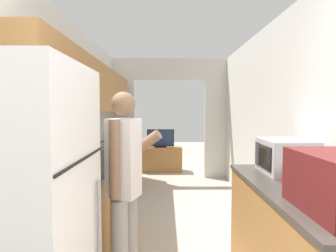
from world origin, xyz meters
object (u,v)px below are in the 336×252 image
object	(u,v)px
tv_cabinet	(161,159)
refrigerator	(14,232)
microwave	(286,156)
television	(161,138)
range_oven	(113,175)
book_stack	(305,181)
person	(124,190)

from	to	relation	value
tv_cabinet	refrigerator	bearing A→B (deg)	-96.70
microwave	television	bearing A→B (deg)	105.23
range_oven	tv_cabinet	bearing A→B (deg)	74.52
range_oven	microwave	world-z (taller)	microwave
tv_cabinet	book_stack	bearing A→B (deg)	-76.84
microwave	television	world-z (taller)	microwave
refrigerator	microwave	size ratio (longest dim) A/B	3.39
book_stack	television	world-z (taller)	book_stack
person	tv_cabinet	size ratio (longest dim) A/B	1.61
range_oven	refrigerator	bearing A→B (deg)	-89.23
microwave	television	xyz separation A→B (m)	(-1.17, 4.29, -0.28)
person	book_stack	world-z (taller)	person
person	book_stack	distance (m)	1.33
television	refrigerator	bearing A→B (deg)	-96.75
refrigerator	book_stack	world-z (taller)	refrigerator
range_oven	person	world-z (taller)	person
microwave	book_stack	bearing A→B (deg)	-95.75
range_oven	person	bearing A→B (deg)	-77.72
range_oven	person	xyz separation A→B (m)	(0.48, -2.22, 0.39)
book_stack	television	distance (m)	4.89
microwave	person	bearing A→B (deg)	-166.09
person	microwave	distance (m)	1.42
microwave	book_stack	distance (m)	0.48
person	television	xyz separation A→B (m)	(0.20, 4.63, -0.08)
range_oven	microwave	xyz separation A→B (m)	(1.85, -1.88, 0.59)
refrigerator	range_oven	size ratio (longest dim) A/B	1.62
refrigerator	book_stack	xyz separation A→B (m)	(1.76, 0.64, 0.10)
range_oven	microwave	bearing A→B (deg)	-45.56
book_stack	person	bearing A→B (deg)	174.52
tv_cabinet	range_oven	bearing A→B (deg)	-105.48
television	range_oven	bearing A→B (deg)	-105.74
range_oven	tv_cabinet	distance (m)	2.55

